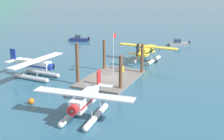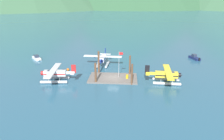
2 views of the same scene
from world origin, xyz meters
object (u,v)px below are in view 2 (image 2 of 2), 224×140
(seaplane_white_bow_left, at_px, (103,60))
(boat_navy_open_east, at_px, (194,57))
(boat_white_open_west, at_px, (37,58))
(flagpole, at_px, (119,62))
(fuel_drum, at_px, (127,77))
(seaplane_yellow_stbd_aft, at_px, (166,76))
(mooring_buoy, at_px, (68,70))
(seaplane_silver_port_aft, at_px, (55,75))

(seaplane_white_bow_left, xyz_separation_m, boat_navy_open_east, (27.02, 8.25, -1.09))
(boat_white_open_west, relative_size, boat_navy_open_east, 0.89)
(boat_navy_open_east, bearing_deg, flagpole, -140.61)
(fuel_drum, height_order, seaplane_yellow_stbd_aft, seaplane_yellow_stbd_aft)
(mooring_buoy, relative_size, seaplane_silver_port_aft, 0.07)
(mooring_buoy, height_order, seaplane_yellow_stbd_aft, seaplane_yellow_stbd_aft)
(flagpole, height_order, seaplane_yellow_stbd_aft, flagpole)
(mooring_buoy, distance_m, seaplane_yellow_stbd_aft, 24.43)
(boat_navy_open_east, bearing_deg, seaplane_silver_port_aft, -149.96)
(seaplane_silver_port_aft, bearing_deg, boat_navy_open_east, 30.04)
(fuel_drum, xyz_separation_m, seaplane_yellow_stbd_aft, (8.49, -1.29, 0.84))
(boat_white_open_west, bearing_deg, fuel_drum, -28.28)
(flagpole, distance_m, seaplane_yellow_stbd_aft, 10.75)
(flagpole, relative_size, mooring_buoy, 8.82)
(seaplane_silver_port_aft, height_order, boat_navy_open_east, seaplane_silver_port_aft)
(flagpole, bearing_deg, seaplane_white_bow_left, 116.35)
(seaplane_white_bow_left, distance_m, boat_navy_open_east, 28.27)
(fuel_drum, distance_m, seaplane_yellow_stbd_aft, 8.63)
(seaplane_silver_port_aft, distance_m, seaplane_white_bow_left, 15.68)
(seaplane_yellow_stbd_aft, bearing_deg, mooring_buoy, 164.89)
(seaplane_silver_port_aft, bearing_deg, seaplane_white_bow_left, 54.10)
(fuel_drum, height_order, boat_white_open_west, boat_white_open_west)
(flagpole, height_order, seaplane_silver_port_aft, flagpole)
(flagpole, relative_size, fuel_drum, 6.89)
(seaplane_white_bow_left, xyz_separation_m, boat_white_open_west, (-20.58, 4.14, -1.09))
(seaplane_yellow_stbd_aft, relative_size, boat_white_open_west, 2.51)
(seaplane_white_bow_left, height_order, seaplane_yellow_stbd_aft, same)
(mooring_buoy, relative_size, boat_navy_open_east, 0.15)
(flagpole, distance_m, fuel_drum, 3.84)
(fuel_drum, relative_size, boat_white_open_west, 0.21)
(seaplane_yellow_stbd_aft, distance_m, boat_navy_open_east, 23.32)
(mooring_buoy, bearing_deg, boat_white_open_west, 141.84)
(seaplane_white_bow_left, bearing_deg, mooring_buoy, -146.85)
(seaplane_silver_port_aft, xyz_separation_m, seaplane_white_bow_left, (9.19, 12.70, 0.00))
(seaplane_white_bow_left, bearing_deg, boat_white_open_west, 168.62)
(fuel_drum, bearing_deg, seaplane_white_bow_left, 122.47)
(boat_white_open_west, bearing_deg, seaplane_white_bow_left, -11.38)
(flagpole, bearing_deg, boat_white_open_west, 151.13)
(fuel_drum, bearing_deg, mooring_buoy, 161.39)
(seaplane_yellow_stbd_aft, bearing_deg, flagpole, 169.47)
(seaplane_silver_port_aft, height_order, boat_white_open_west, seaplane_silver_port_aft)
(seaplane_yellow_stbd_aft, xyz_separation_m, boat_white_open_west, (-35.77, 15.96, -1.09))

